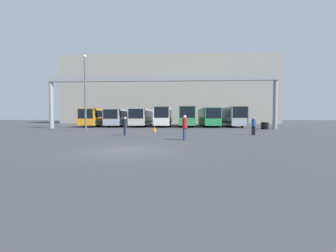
# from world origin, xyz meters

# --- Properties ---
(ground_plane) EXTENTS (200.00, 200.00, 0.00)m
(ground_plane) POSITION_xyz_m (0.00, 0.00, 0.00)
(ground_plane) COLOR #38383D
(building_backdrop) EXTENTS (55.48, 12.00, 17.15)m
(building_backdrop) POSITION_xyz_m (0.00, 50.30, 8.57)
(building_backdrop) COLOR gray
(building_backdrop) RESTS_ON ground
(overhead_gantry) EXTENTS (33.07, 0.80, 7.53)m
(overhead_gantry) POSITION_xyz_m (0.00, 21.08, 6.39)
(overhead_gantry) COLOR gray
(overhead_gantry) RESTS_ON ground
(bus_slot_0) EXTENTS (2.62, 10.84, 3.04)m
(bus_slot_0) POSITION_xyz_m (-11.79, 28.01, 1.75)
(bus_slot_0) COLOR orange
(bus_slot_0) RESTS_ON ground
(bus_slot_1) EXTENTS (2.48, 11.39, 2.95)m
(bus_slot_1) POSITION_xyz_m (-7.86, 28.29, 1.71)
(bus_slot_1) COLOR #999EA5
(bus_slot_1) RESTS_ON ground
(bus_slot_2) EXTENTS (2.56, 12.30, 3.05)m
(bus_slot_2) POSITION_xyz_m (-3.93, 28.74, 1.76)
(bus_slot_2) COLOR beige
(bus_slot_2) RESTS_ON ground
(bus_slot_3) EXTENTS (2.45, 10.15, 3.29)m
(bus_slot_3) POSITION_xyz_m (0.00, 27.67, 1.89)
(bus_slot_3) COLOR silver
(bus_slot_3) RESTS_ON ground
(bus_slot_4) EXTENTS (2.52, 11.76, 3.31)m
(bus_slot_4) POSITION_xyz_m (3.93, 28.47, 1.90)
(bus_slot_4) COLOR #268C4C
(bus_slot_4) RESTS_ON ground
(bus_slot_5) EXTENTS (2.52, 12.49, 3.11)m
(bus_slot_5) POSITION_xyz_m (7.86, 28.84, 1.80)
(bus_slot_5) COLOR #268C4C
(bus_slot_5) RESTS_ON ground
(bus_slot_6) EXTENTS (2.46, 11.73, 3.27)m
(bus_slot_6) POSITION_xyz_m (11.79, 28.46, 1.88)
(bus_slot_6) COLOR #999EA5
(bus_slot_6) RESTS_ON ground
(pedestrian_mid_left) EXTENTS (0.38, 0.38, 1.83)m
(pedestrian_mid_left) POSITION_xyz_m (3.10, 5.04, 0.97)
(pedestrian_mid_left) COLOR navy
(pedestrian_mid_left) RESTS_ON ground
(pedestrian_mid_right) EXTENTS (0.35, 0.35, 1.71)m
(pedestrian_mid_right) POSITION_xyz_m (9.64, 9.93, 0.90)
(pedestrian_mid_right) COLOR black
(pedestrian_mid_right) RESTS_ON ground
(pedestrian_near_right) EXTENTS (0.35, 0.35, 1.68)m
(pedestrian_near_right) POSITION_xyz_m (-2.26, 8.98, 0.89)
(pedestrian_near_right) COLOR navy
(pedestrian_near_right) RESTS_ON ground
(traffic_cone) EXTENTS (0.48, 0.48, 0.57)m
(traffic_cone) POSITION_xyz_m (-0.17, 14.65, 0.28)
(traffic_cone) COLOR orange
(traffic_cone) RESTS_ON ground
(tire_stack) EXTENTS (1.04, 1.04, 0.96)m
(tire_stack) POSITION_xyz_m (14.41, 19.89, 0.48)
(tire_stack) COLOR black
(tire_stack) RESTS_ON ground
(lamp_post) EXTENTS (0.36, 0.36, 8.82)m
(lamp_post) POSITION_xyz_m (-8.14, 14.14, 4.78)
(lamp_post) COLOR #595B60
(lamp_post) RESTS_ON ground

